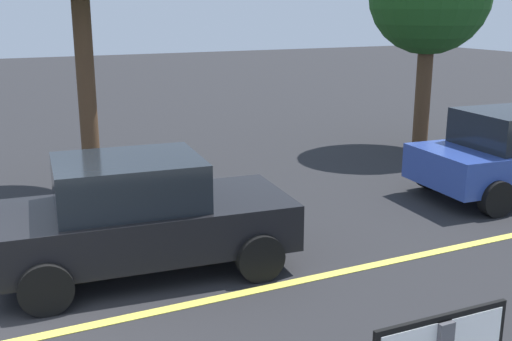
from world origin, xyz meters
TOP-DOWN VIEW (x-y plane):
  - lane_marking_centre at (3.00, 0.00)m, footprint 28.00×0.16m
  - car_black_crossing at (2.11, 1.25)m, footprint 4.06×2.23m

SIDE VIEW (x-z plane):
  - lane_marking_centre at x=3.00m, z-range 0.00..0.01m
  - car_black_crossing at x=2.11m, z-range 0.00..1.59m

